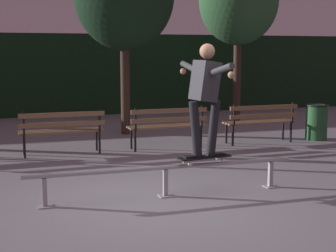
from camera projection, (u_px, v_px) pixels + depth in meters
name	position (u px, v px, depth m)	size (l,w,h in m)	color
ground_plane	(170.00, 201.00, 6.55)	(90.00, 90.00, 0.00)	gray
hedge_backdrop	(78.00, 74.00, 15.78)	(24.00, 1.20, 2.54)	black
grind_rail	(165.00, 173.00, 6.71)	(3.79, 0.18, 0.43)	#9E9EA3
skateboard	(204.00, 157.00, 6.84)	(0.80, 0.31, 0.09)	black
skateboarder	(205.00, 90.00, 6.71)	(0.63, 1.40, 1.56)	black
park_bench_left_center	(62.00, 128.00, 9.38)	(1.61, 0.46, 0.88)	black
park_bench_right_center	(168.00, 123.00, 9.99)	(1.61, 0.46, 0.88)	black
park_bench_rightmost	(261.00, 119.00, 10.61)	(1.61, 0.46, 0.88)	black
tree_far_right	(239.00, 1.00, 13.84)	(2.24, 2.24, 4.64)	#3D2D23
trash_can	(317.00, 121.00, 11.11)	(0.52, 0.52, 0.80)	#23562D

